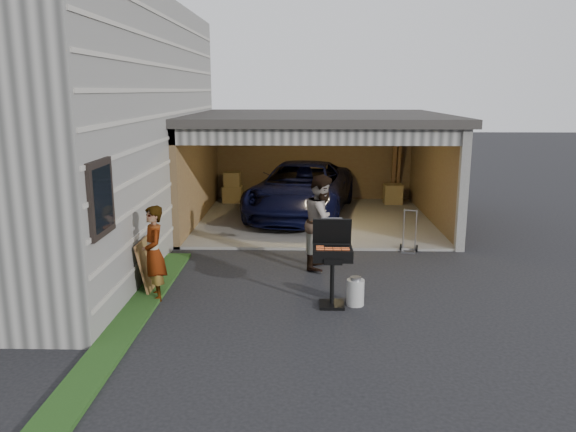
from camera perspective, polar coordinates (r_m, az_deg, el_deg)
name	(u,v)px	position (r m, az deg, el deg)	size (l,w,h in m)	color
ground	(277,310)	(9.28, -1.12, -9.53)	(80.00, 80.00, 0.00)	black
house	(18,124)	(14.14, -25.72, 8.37)	(7.00, 11.00, 5.50)	#474744
groundcover_strip	(121,333)	(8.75, -16.62, -11.29)	(0.50, 8.00, 0.06)	#193814
garage	(316,151)	(15.46, 2.85, 6.58)	(6.80, 6.30, 2.90)	#605E59
minivan	(301,191)	(15.73, 1.38, 2.53)	(2.44, 5.30, 1.47)	black
woman	(154,253)	(9.75, -13.47, -3.71)	(0.59, 0.39, 1.63)	#98A5C0
man	(322,222)	(11.18, 3.50, -0.60)	(0.92, 0.72, 1.89)	#4E371E
bbq_grill	(332,256)	(9.22, 4.53, -4.11)	(0.64, 0.56, 1.43)	black
propane_tank	(355,292)	(9.48, 6.85, -7.71)	(0.29, 0.29, 0.44)	#B2B1AD
plywood_panel	(148,265)	(10.33, -14.02, -4.87)	(0.04, 0.83, 0.93)	brown
hand_truck	(409,244)	(12.71, 12.18, -2.77)	(0.42, 0.36, 0.95)	slate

